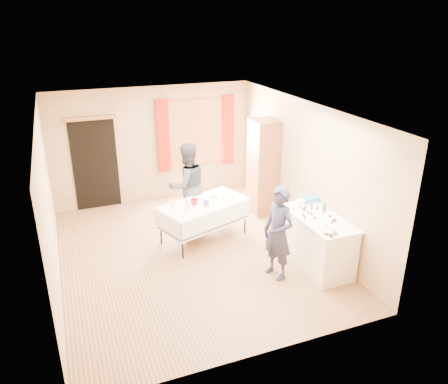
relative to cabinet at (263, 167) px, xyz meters
name	(u,v)px	position (x,y,z in m)	size (l,w,h in m)	color
floor	(191,254)	(-1.99, -1.19, -1.03)	(4.50, 5.50, 0.02)	#9E7047
ceiling	(187,110)	(-1.99, -1.19, 1.59)	(4.50, 5.50, 0.02)	white
wall_back	(153,145)	(-1.99, 1.57, 0.28)	(4.50, 0.02, 2.60)	tan
wall_front	(259,268)	(-1.99, -3.95, 0.28)	(4.50, 0.02, 2.60)	tan
wall_left	(48,206)	(-4.25, -1.19, 0.28)	(0.02, 5.50, 2.60)	tan
wall_right	(304,171)	(0.27, -1.19, 0.28)	(0.02, 5.50, 2.60)	tan
window_frame	(196,132)	(-0.99, 1.53, 0.48)	(1.32, 0.06, 1.52)	olive
window_pane	(196,133)	(-0.99, 1.51, 0.48)	(1.20, 0.02, 1.40)	white
curtain_left	(163,136)	(-1.77, 1.48, 0.48)	(0.28, 0.06, 1.65)	#B21D0D
curtain_right	(228,130)	(-0.21, 1.48, 0.48)	(0.28, 0.06, 1.65)	#B21D0D
doorway	(95,164)	(-3.29, 1.54, -0.02)	(0.95, 0.04, 2.00)	black
door_lintel	(90,118)	(-3.29, 1.51, 1.00)	(1.05, 0.06, 0.08)	olive
cabinet	(263,167)	(0.00, 0.00, 0.00)	(0.50, 0.60, 2.04)	brown
counter	(317,241)	(-0.10, -2.34, -0.57)	(0.70, 1.47, 0.91)	#F1E6CB
party_table	(204,217)	(-1.59, -0.73, -0.57)	(1.85, 1.36, 0.75)	black
chair	(199,204)	(-1.37, 0.24, -0.74)	(0.51, 0.51, 0.94)	black
girl	(278,233)	(-0.89, -2.39, -0.24)	(0.53, 0.66, 1.56)	#1E1F3C
woman	(187,185)	(-1.70, -0.05, -0.15)	(0.95, 0.80, 1.74)	black
soda_can	(324,208)	(0.10, -2.17, -0.05)	(0.07, 0.07, 0.12)	#0F7A32
mixing_bowl	(329,231)	(-0.28, -2.87, -0.08)	(0.30, 0.30, 0.06)	white
foam_block	(300,202)	(-0.13, -1.76, -0.07)	(0.15, 0.10, 0.08)	white
blue_basket	(310,199)	(0.11, -1.70, -0.07)	(0.30, 0.20, 0.08)	#227FBB
pitcher	(188,205)	(-1.95, -0.95, -0.16)	(0.11, 0.11, 0.22)	silver
cup_red	(194,202)	(-1.77, -0.75, -0.21)	(0.18, 0.18, 0.11)	#AF0D17
cup_rainbow	(206,204)	(-1.59, -0.91, -0.21)	(0.17, 0.17, 0.11)	red
small_bowl	(214,195)	(-1.31, -0.53, -0.24)	(0.22, 0.22, 0.05)	white
pastry_tray	(229,197)	(-1.05, -0.67, -0.26)	(0.28, 0.20, 0.02)	white
bottle	(173,203)	(-2.17, -0.74, -0.18)	(0.09, 0.09, 0.17)	white
cake_balls	(317,215)	(-0.14, -2.31, -0.09)	(0.49, 1.16, 0.04)	#3F2314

